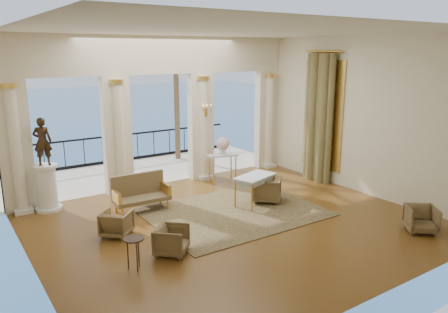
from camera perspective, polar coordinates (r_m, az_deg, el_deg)
floor at (r=10.69m, az=1.33°, el=-8.73°), size 9.00×9.00×0.00m
room_walls at (r=9.08m, az=5.54°, el=6.05°), size 9.00×9.00×9.00m
arcade at (r=13.27m, az=-8.26°, el=7.07°), size 9.00×0.56×4.50m
terrace at (r=15.55m, az=-11.13°, el=-1.99°), size 10.00×3.60×0.10m
balustrade at (r=16.88m, az=-13.34°, el=0.75°), size 9.00×0.06×1.03m
palm_tree at (r=16.57m, az=-6.38°, el=13.63°), size 2.00×2.00×4.50m
curtain at (r=13.99m, az=12.25°, el=4.91°), size 0.33×1.40×4.09m
window_frame at (r=14.12m, az=12.79°, el=5.29°), size 0.04×1.60×3.40m
wall_sconce at (r=13.71m, az=-2.34°, el=5.91°), size 0.30×0.11×0.33m
rug at (r=11.38m, az=1.34°, el=-7.25°), size 4.30×3.35×0.02m
armchair_a at (r=9.14m, az=-6.87°, el=-10.62°), size 0.87×0.87×0.65m
armchair_b at (r=11.09m, az=24.37°, el=-7.31°), size 0.89×0.88×0.67m
armchair_c at (r=12.13m, az=5.59°, el=-4.13°), size 1.01×1.01×0.76m
armchair_d at (r=10.21m, az=-13.86°, el=-8.31°), size 0.85×0.85×0.64m
settee at (r=11.62m, az=-10.89°, el=-4.65°), size 1.46×0.67×0.95m
game_table at (r=11.76m, az=4.07°, el=-2.91°), size 1.32×0.98×0.81m
pedestal at (r=12.24m, az=-22.10°, el=-3.91°), size 0.67×0.67×1.22m
statue at (r=11.95m, az=-22.64°, el=1.84°), size 0.53×0.45×1.24m
console_table at (r=13.78m, az=-0.18°, el=-0.34°), size 1.00×0.59×0.89m
urn at (r=13.67m, az=-0.18°, el=1.56°), size 0.42×0.42×0.55m
side_table at (r=8.55m, az=-11.69°, el=-10.94°), size 0.39×0.39×0.64m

